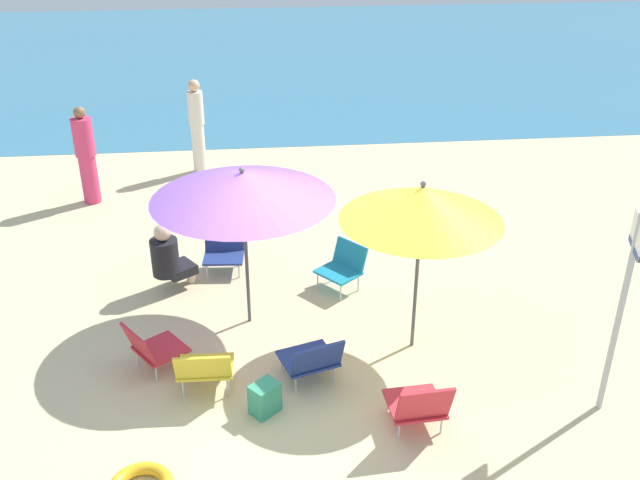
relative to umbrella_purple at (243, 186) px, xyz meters
The scene contains 15 objects.
ground_plane 1.97m from the umbrella_purple, 56.17° to the right, with size 40.00×40.00×0.00m, color beige.
sea_water 14.08m from the umbrella_purple, 87.83° to the left, with size 40.00×16.00×0.01m, color teal.
umbrella_purple is the anchor object (origin of this frame).
umbrella_yellow 1.93m from the umbrella_purple, 20.67° to the right, with size 1.69×1.69×1.99m.
beach_chair_a 1.97m from the umbrella_purple, 103.19° to the left, with size 0.56×0.55×0.58m.
beach_chair_b 1.96m from the umbrella_purple, 28.27° to the left, with size 0.70×0.70×0.59m.
beach_chair_c 1.96m from the umbrella_purple, 140.48° to the right, with size 0.72×0.71×0.58m.
beach_chair_d 1.96m from the umbrella_purple, 109.51° to the right, with size 0.57×0.53×0.58m.
beach_chair_e 1.98m from the umbrella_purple, 62.81° to the right, with size 0.70×0.72×0.59m.
beach_chair_f 2.94m from the umbrella_purple, 52.53° to the right, with size 0.56×0.64×0.63m.
person_a 5.02m from the umbrella_purple, 99.34° to the left, with size 0.27×0.27×1.64m.
person_b 1.80m from the umbrella_purple, 139.99° to the left, with size 0.57×0.52×0.93m.
person_c 4.56m from the umbrella_purple, 123.57° to the left, with size 0.32×0.32×1.57m.
warning_sign 3.94m from the umbrella_purple, 28.98° to the right, with size 0.16×0.43×2.14m.
beach_bag 2.26m from the umbrella_purple, 85.42° to the right, with size 0.28×0.20×0.33m, color #389970.
Camera 1 is at (-0.42, -6.38, 4.74)m, focal length 40.25 mm.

